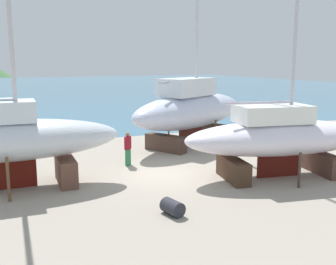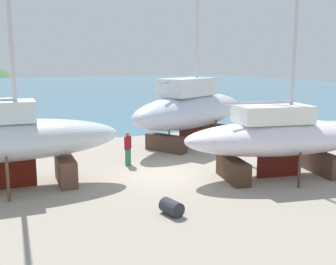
% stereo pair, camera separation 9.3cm
% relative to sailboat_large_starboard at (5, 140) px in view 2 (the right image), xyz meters
% --- Properties ---
extents(ground_plane, '(53.57, 53.57, 0.00)m').
position_rel_sailboat_large_starboard_xyz_m(ground_plane, '(6.65, -4.22, -2.09)').
color(ground_plane, '#9D9384').
extents(sea_water, '(147.59, 114.34, 0.01)m').
position_rel_sailboat_large_starboard_xyz_m(sea_water, '(6.65, 66.35, -2.09)').
color(sea_water, teal).
rests_on(sea_water, ground).
extents(sailboat_large_starboard, '(9.28, 3.17, 13.51)m').
position_rel_sailboat_large_starboard_xyz_m(sailboat_large_starboard, '(0.00, 0.00, 0.00)').
color(sailboat_large_starboard, brown).
rests_on(sailboat_large_starboard, ground).
extents(sailboat_mid_port, '(10.85, 8.00, 19.16)m').
position_rel_sailboat_large_starboard_xyz_m(sailboat_mid_port, '(10.99, 5.16, 0.17)').
color(sailboat_mid_port, '#453527').
rests_on(sailboat_mid_port, ground).
extents(sailboat_far_slipway, '(9.36, 4.54, 14.68)m').
position_rel_sailboat_large_starboard_xyz_m(sailboat_far_slipway, '(11.36, -2.94, -0.21)').
color(sailboat_far_slipway, '#51362C').
rests_on(sailboat_far_slipway, ground).
extents(worker, '(0.45, 0.50, 1.70)m').
position_rel_sailboat_large_starboard_xyz_m(worker, '(5.72, 1.75, -1.20)').
color(worker, '#2F794A').
rests_on(worker, ground).
extents(barrel_tipped_center, '(1.10, 0.94, 0.59)m').
position_rel_sailboat_large_starboard_xyz_m(barrel_tipped_center, '(21.22, 3.15, -1.79)').
color(barrel_tipped_center, '#53301F').
rests_on(barrel_tipped_center, ground).
extents(barrel_tipped_right, '(0.69, 0.91, 0.53)m').
position_rel_sailboat_large_starboard_xyz_m(barrel_tipped_right, '(5.08, -5.15, -1.82)').
color(barrel_tipped_right, '#292A32').
rests_on(barrel_tipped_right, ground).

